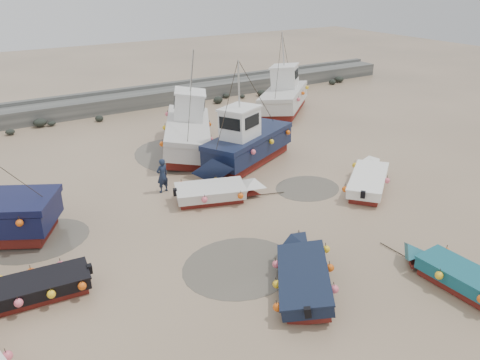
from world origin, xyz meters
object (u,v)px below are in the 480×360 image
object	(u,v)px
cabin_boat_3	(287,94)
person	(164,192)
cabin_boat_1	(185,128)
dinghy_1	(306,272)
dinghy_2	(453,271)
dinghy_4	(30,287)
dinghy_5	(217,190)
dinghy_3	(369,178)
cabin_boat_2	(244,145)

from	to	relation	value
cabin_boat_3	person	size ratio (longest dim) A/B	4.45
cabin_boat_3	cabin_boat_1	bearing A→B (deg)	-113.57
dinghy_1	dinghy_2	bearing A→B (deg)	4.08
dinghy_4	dinghy_5	world-z (taller)	same
dinghy_2	dinghy_3	size ratio (longest dim) A/B	0.93
dinghy_2	dinghy_5	world-z (taller)	same
dinghy_2	cabin_boat_1	distance (m)	18.66
dinghy_4	cabin_boat_2	size ratio (longest dim) A/B	0.60
dinghy_1	cabin_boat_1	bearing A→B (deg)	115.23
dinghy_1	cabin_boat_3	size ratio (longest dim) A/B	0.68
cabin_boat_3	dinghy_2	bearing A→B (deg)	-63.82
dinghy_5	cabin_boat_3	world-z (taller)	cabin_boat_3
dinghy_2	dinghy_4	size ratio (longest dim) A/B	0.96
cabin_boat_2	cabin_boat_1	bearing A→B (deg)	-7.43
dinghy_1	person	world-z (taller)	dinghy_1
dinghy_3	dinghy_5	size ratio (longest dim) A/B	1.03
dinghy_5	dinghy_3	bearing A→B (deg)	87.58
dinghy_1	dinghy_5	world-z (taller)	same
cabin_boat_2	dinghy_4	bearing A→B (deg)	92.15
dinghy_3	cabin_boat_1	xyz separation A→B (m)	(-5.66, 10.82, 0.77)
dinghy_2	cabin_boat_1	size ratio (longest dim) A/B	0.51
dinghy_1	cabin_boat_3	bearing A→B (deg)	89.75
dinghy_4	cabin_boat_3	world-z (taller)	cabin_boat_3
person	cabin_boat_2	bearing A→B (deg)	175.40
dinghy_5	cabin_boat_3	size ratio (longest dim) A/B	0.68
dinghy_3	cabin_boat_2	size ratio (longest dim) A/B	0.63
dinghy_5	person	bearing A→B (deg)	-122.42
dinghy_1	dinghy_2	distance (m)	5.45
dinghy_1	cabin_boat_3	distance (m)	23.69
cabin_boat_1	cabin_boat_3	world-z (taller)	same
dinghy_2	person	xyz separation A→B (m)	(-6.00, 12.97, -0.56)
dinghy_3	cabin_boat_1	size ratio (longest dim) A/B	0.55
dinghy_3	dinghy_4	distance (m)	17.13
dinghy_2	dinghy_3	world-z (taller)	same
dinghy_1	cabin_boat_2	bearing A→B (deg)	104.05
dinghy_3	cabin_boat_3	world-z (taller)	cabin_boat_3
dinghy_1	dinghy_2	size ratio (longest dim) A/B	1.05
dinghy_1	dinghy_4	size ratio (longest dim) A/B	1.01
dinghy_2	dinghy_4	distance (m)	15.27
dinghy_4	person	distance (m)	9.47
dinghy_2	dinghy_4	xyz separation A→B (m)	(-13.48, 7.18, -0.00)
cabin_boat_1	cabin_boat_2	bearing A→B (deg)	-46.36
cabin_boat_1	cabin_boat_3	xyz separation A→B (m)	(10.94, 3.62, 0.04)
dinghy_5	cabin_boat_1	size ratio (longest dim) A/B	0.54
dinghy_1	dinghy_3	size ratio (longest dim) A/B	0.97
dinghy_4	cabin_boat_1	bearing A→B (deg)	-39.90
dinghy_1	dinghy_3	world-z (taller)	same
dinghy_2	dinghy_5	size ratio (longest dim) A/B	0.96
dinghy_2	cabin_boat_3	distance (m)	23.90
cabin_boat_1	dinghy_5	bearing A→B (deg)	-78.07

